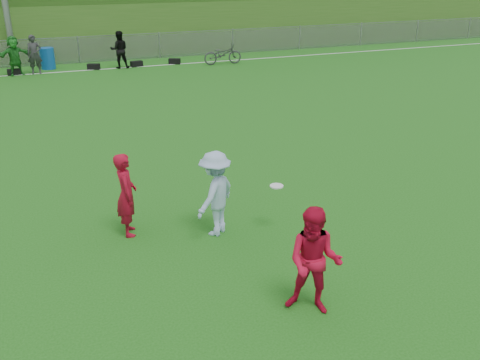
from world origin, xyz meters
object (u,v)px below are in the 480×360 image
bicycle (223,54)px  player_red_center (315,262)px  player_blue (215,194)px  player_red_left (126,194)px  recycling_bin (47,58)px  frisbee (277,186)px

bicycle → player_red_center: bearing=165.8°
player_blue → player_red_left: bearing=-61.6°
player_red_center → recycling_bin: player_red_center is taller
player_red_center → player_blue: bearing=138.3°
player_blue → frisbee: bearing=124.9°
frisbee → bicycle: 17.11m
player_red_left → recycling_bin: size_ratio=1.65×
player_blue → bicycle: player_blue is taller
player_red_left → recycling_bin: bearing=6.8°
recycling_bin → bicycle: size_ratio=0.52×
player_blue → recycling_bin: player_blue is taller
player_red_center → bicycle: player_red_center is taller
player_red_center → player_blue: player_red_center is taller
player_red_center → recycling_bin: bearing=134.5°
player_red_center → recycling_bin: (-2.75, 20.76, -0.34)m
player_red_center → bicycle: size_ratio=0.89×
player_red_center → player_blue: 2.83m
player_red_center → bicycle: (5.21, 18.96, -0.34)m
recycling_bin → frisbee: bearing=-79.8°
player_red_left → player_blue: bearing=-105.9°
player_blue → bicycle: size_ratio=0.87×
bicycle → player_blue: bearing=161.6°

